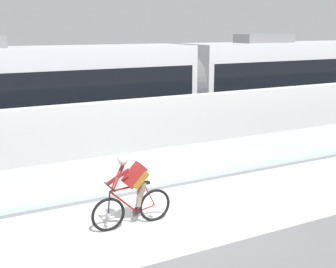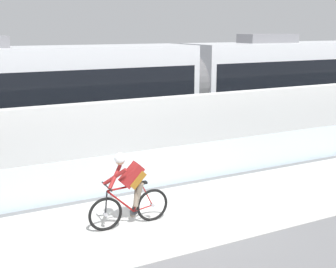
{
  "view_description": "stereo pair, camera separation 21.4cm",
  "coord_description": "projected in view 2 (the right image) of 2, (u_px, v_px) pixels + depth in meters",
  "views": [
    {
      "loc": [
        -4.17,
        -7.89,
        4.03
      ],
      "look_at": [
        1.25,
        2.35,
        1.25
      ],
      "focal_mm": 47.11,
      "sensor_mm": 36.0,
      "label": 1
    },
    {
      "loc": [
        -3.98,
        -7.99,
        4.03
      ],
      "look_at": [
        1.25,
        2.35,
        1.25
      ],
      "focal_mm": 47.11,
      "sensor_mm": 36.0,
      "label": 2
    }
  ],
  "objects": [
    {
      "name": "cyclist_on_bike",
      "position": [
        129.0,
        190.0,
        9.07
      ],
      "size": [
        1.77,
        0.58,
        1.61
      ],
      "color": "black",
      "rests_on": "ground"
    },
    {
      "name": "bike_path_deck",
      "position": [
        166.0,
        218.0,
        9.62
      ],
      "size": [
        32.0,
        3.2,
        0.01
      ],
      "primitive_type": "cube",
      "color": "beige",
      "rests_on": "ground"
    },
    {
      "name": "tram_rail_far",
      "position": [
        74.0,
        141.0,
        16.19
      ],
      "size": [
        32.0,
        0.08,
        0.01
      ],
      "primitive_type": "cube",
      "color": "#595654",
      "rests_on": "ground"
    },
    {
      "name": "concrete_barrier_wall",
      "position": [
        108.0,
        137.0,
        12.55
      ],
      "size": [
        32.0,
        0.36,
        2.04
      ],
      "primitive_type": "cube",
      "color": "silver",
      "rests_on": "ground"
    },
    {
      "name": "ground_plane",
      "position": [
        166.0,
        218.0,
        9.62
      ],
      "size": [
        200.0,
        200.0,
        0.0
      ],
      "primitive_type": "plane",
      "color": "slate"
    },
    {
      "name": "tram",
      "position": [
        188.0,
        85.0,
        17.05
      ],
      "size": [
        22.56,
        2.54,
        3.81
      ],
      "color": "silver",
      "rests_on": "ground"
    },
    {
      "name": "glass_parapet",
      "position": [
        133.0,
        172.0,
        11.11
      ],
      "size": [
        32.0,
        0.05,
        1.02
      ],
      "primitive_type": "cube",
      "color": "silver",
      "rests_on": "ground"
    },
    {
      "name": "tram_rail_near",
      "position": [
        85.0,
        150.0,
        14.94
      ],
      "size": [
        32.0,
        0.08,
        0.01
      ],
      "primitive_type": "cube",
      "color": "#595654",
      "rests_on": "ground"
    }
  ]
}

